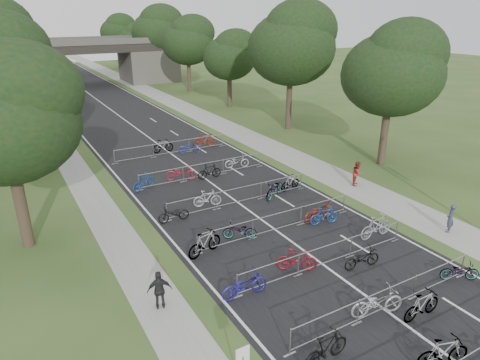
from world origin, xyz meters
The scene contains 46 objects.
road centered at (0.00, 50.00, 0.01)m, with size 11.00×140.00×0.01m, color black.
sidewalk_right centered at (8.00, 50.00, 0.01)m, with size 3.00×140.00×0.01m, color gray.
sidewalk_left centered at (-7.50, 50.00, 0.01)m, with size 2.00×140.00×0.01m, color gray.
lane_markings centered at (0.00, 50.00, 0.00)m, with size 0.12×140.00×0.00m, color silver.
overpass_bridge centered at (0.00, 65.00, 3.53)m, with size 31.00×8.00×7.05m.
tree_left_0 centered at (-11.39, 15.93, 6.49)m, with size 6.72×6.72×10.25m.
tree_right_0 centered at (13.11, 15.93, 6.92)m, with size 7.17×7.17×10.93m.
tree_right_1 centered at (13.11, 27.93, 7.90)m, with size 8.18×8.18×12.47m.
tree_right_2 centered at (13.11, 39.93, 5.95)m, with size 6.16×6.16×9.39m.
tree_right_3 centered at (13.11, 51.93, 6.92)m, with size 7.17×7.17×10.93m.
tree_right_4 centered at (13.11, 63.93, 7.90)m, with size 8.18×8.18×12.47m.
tree_right_5 centered at (13.11, 75.93, 5.95)m, with size 6.16×6.16×9.39m.
tree_right_6 centered at (13.11, 87.93, 6.92)m, with size 7.17×7.17×10.93m.
barrier_row_1 centered at (0.00, 3.60, 0.55)m, with size 9.70×0.08×1.10m.
barrier_row_2 centered at (0.00, 7.20, 0.55)m, with size 9.70×0.08×1.10m.
barrier_row_3 centered at (0.00, 11.00, 0.55)m, with size 9.70×0.08×1.10m.
barrier_row_4 centered at (0.00, 15.00, 0.55)m, with size 9.70×0.08×1.10m.
barrier_row_5 centered at (0.00, 20.00, 0.55)m, with size 9.70×0.08×1.10m.
barrier_row_6 centered at (0.00, 26.00, 0.55)m, with size 9.70×0.08×1.10m.
bike_1 centered at (-0.60, 0.74, 0.56)m, with size 0.53×1.87×1.12m, color #9C9FA4.
bike_4 centered at (-3.79, 2.76, 0.58)m, with size 0.54×1.92×1.15m, color black.
bike_5 centered at (-0.54, 3.63, 0.57)m, with size 0.75×2.16×1.14m, color #A6A6AE.
bike_6 centered at (0.79, 2.66, 0.57)m, with size 0.53×1.88×1.13m, color #9C9FA4.
bike_7 centered at (4.28, 3.49, 0.44)m, with size 0.58×1.66×0.87m, color #9C9FA4.
bike_8 centered at (-4.30, 7.13, 0.53)m, with size 0.71×2.04×1.07m, color navy.
bike_9 centered at (-1.34, 7.57, 0.55)m, with size 0.51×1.82×1.10m, color maroon.
bike_10 centered at (1.33, 6.27, 0.48)m, with size 0.64×1.84×0.96m, color black.
bike_11 centered at (3.97, 7.96, 0.62)m, with size 0.58×2.06×1.24m, color gray.
bike_12 centered at (-4.30, 10.84, 0.61)m, with size 0.57×2.03×1.22m, color #9C9FA4.
bike_13 centered at (-2.12, 11.32, 0.45)m, with size 0.60×1.72×0.90m, color #9C9FA4.
bike_14 centered at (2.65, 10.41, 0.50)m, with size 0.47×1.67×1.00m, color navy.
bike_15 centered at (2.68, 10.92, 0.55)m, with size 0.73×2.09×1.10m, color maroon.
bike_16 centered at (-4.30, 14.76, 0.46)m, with size 0.61×1.76×0.93m, color black.
bike_17 centered at (-1.83, 15.65, 0.51)m, with size 0.48×1.69×1.01m, color #B7B5BD.
bike_18 centered at (2.38, 14.78, 0.55)m, with size 0.73×2.10×1.10m, color #9C9FA4.
bike_19 centered at (3.91, 15.24, 0.49)m, with size 0.46×1.64×0.99m, color #9C9FA4.
bike_20 centered at (-4.30, 19.99, 0.54)m, with size 0.51×1.79×1.07m, color navy.
bike_21 centered at (-1.52, 20.34, 0.55)m, with size 0.73×2.08×1.09m, color maroon.
bike_22 centered at (0.29, 19.68, 0.52)m, with size 0.49×1.74×1.05m, color black.
bike_23 centered at (3.01, 20.64, 0.48)m, with size 0.64×1.83×0.96m, color #AAA8B0.
bike_25 centered at (-0.41, 26.87, 0.54)m, with size 0.51×1.80×1.08m, color #9C9FA4.
bike_26 centered at (1.43, 25.57, 0.49)m, with size 0.65×1.86×0.98m, color navy.
bike_27 centered at (3.25, 26.57, 0.60)m, with size 0.56×1.98×1.19m, color maroon.
pedestrian_a centered at (7.77, 6.48, 0.78)m, with size 0.57×0.37×1.55m, color #2F3547.
pedestrian_b centered at (8.25, 13.72, 0.81)m, with size 0.79×0.62×1.63m, color maroon.
pedestrian_c centered at (-7.50, 8.13, 0.81)m, with size 0.95×0.40×1.63m, color black.
Camera 1 is at (-11.68, -5.31, 10.83)m, focal length 32.00 mm.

